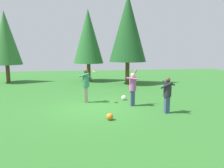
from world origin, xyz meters
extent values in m
plane|color=#2D6B28|center=(0.00, 0.00, 0.00)|extent=(40.00, 40.00, 0.00)
cube|color=#38476B|center=(1.85, -0.01, 0.38)|extent=(0.19, 0.22, 0.76)
cylinder|color=#A85693|center=(1.85, -0.01, 1.09)|extent=(0.34, 0.34, 0.66)
sphere|color=beige|center=(1.85, -0.01, 1.52)|extent=(0.22, 0.22, 0.22)
cylinder|color=#A85693|center=(1.78, -0.19, 1.38)|extent=(0.55, 0.29, 0.12)
cylinder|color=#A85693|center=(1.93, 0.18, 1.54)|extent=(0.38, 0.22, 0.52)
cube|color=gray|center=(-0.37, 1.06, 0.42)|extent=(0.19, 0.22, 0.83)
cylinder|color=#2D7551|center=(-0.37, 1.06, 1.20)|extent=(0.34, 0.34, 0.73)
sphere|color=brown|center=(-0.37, 1.06, 1.67)|extent=(0.24, 0.24, 0.24)
cylinder|color=#2D7551|center=(-0.26, 1.23, 1.42)|extent=(0.49, 0.38, 0.42)
cylinder|color=#2D7551|center=(-0.49, 0.90, 1.47)|extent=(0.55, 0.42, 0.27)
cube|color=#38476B|center=(3.01, -1.45, 0.37)|extent=(0.19, 0.22, 0.74)
cylinder|color=#23232D|center=(3.01, -1.45, 1.05)|extent=(0.34, 0.34, 0.64)
sphere|color=brown|center=(3.01, -1.45, 1.47)|extent=(0.21, 0.21, 0.21)
cylinder|color=#23232D|center=(2.89, -1.61, 1.26)|extent=(0.45, 0.37, 0.35)
cylinder|color=#23232D|center=(3.13, -1.29, 1.30)|extent=(0.49, 0.39, 0.21)
cylinder|color=yellow|center=(0.08, 0.74, 1.65)|extent=(0.31, 0.32, 0.13)
sphere|color=orange|center=(0.41, -1.99, 0.13)|extent=(0.27, 0.27, 0.27)
sphere|color=white|center=(1.70, 1.29, 0.13)|extent=(0.26, 0.26, 0.26)
cylinder|color=brown|center=(-6.72, 9.50, 1.41)|extent=(0.32, 0.32, 2.81)
cone|color=#337033|center=(-6.72, 9.50, 3.80)|extent=(2.53, 2.53, 4.50)
cylinder|color=brown|center=(0.23, 9.22, 1.48)|extent=(0.33, 0.33, 2.95)
cone|color=#28662D|center=(0.23, 9.22, 3.99)|extent=(2.66, 2.66, 4.72)
cylinder|color=brown|center=(3.29, 7.06, 1.67)|extent=(0.33, 0.33, 3.34)
cone|color=#1E5123|center=(3.29, 7.06, 4.51)|extent=(3.01, 3.01, 5.35)
camera|label=1|loc=(-0.81, -9.87, 2.66)|focal=33.81mm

